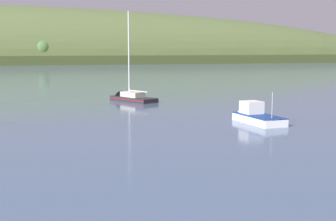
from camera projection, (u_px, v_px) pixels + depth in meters
name	position (u px, v px, depth m)	size (l,w,h in m)	color
sailboat_near_mooring	(129.00, 99.00, 63.42)	(6.13, 8.09, 12.97)	#232328
fishing_boat_moored	(255.00, 118.00, 45.07)	(3.23, 6.67, 3.91)	white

